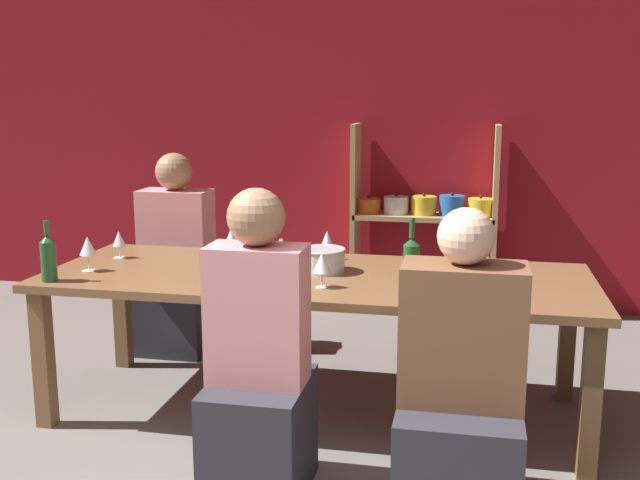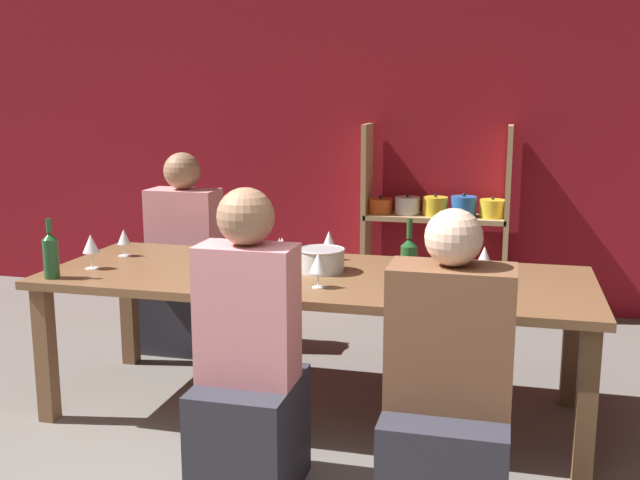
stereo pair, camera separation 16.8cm
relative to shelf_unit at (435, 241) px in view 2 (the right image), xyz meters
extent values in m
cube|color=maroon|center=(-0.41, 0.20, 0.82)|extent=(8.80, 0.06, 2.70)
cube|color=tan|center=(-0.51, 0.00, 0.16)|extent=(0.04, 0.30, 1.37)
cube|color=tan|center=(0.50, 0.00, 0.16)|extent=(0.04, 0.30, 1.37)
cube|color=tan|center=(-0.01, 0.00, -0.51)|extent=(1.01, 0.30, 0.04)
cylinder|color=#E0561E|center=(-0.41, 0.00, -0.43)|extent=(0.18, 0.18, 0.14)
sphere|color=black|center=(-0.41, 0.00, -0.35)|extent=(0.02, 0.02, 0.02)
cylinder|color=red|center=(-0.01, 0.00, -0.44)|extent=(0.18, 0.18, 0.10)
sphere|color=black|center=(-0.01, 0.00, -0.38)|extent=(0.02, 0.02, 0.02)
cylinder|color=black|center=(0.19, 0.00, -0.45)|extent=(0.18, 0.18, 0.09)
sphere|color=black|center=(0.19, 0.00, -0.39)|extent=(0.02, 0.02, 0.02)
cylinder|color=#E0561E|center=(0.39, 0.00, -0.44)|extent=(0.18, 0.18, 0.12)
sphere|color=black|center=(0.39, 0.00, -0.37)|extent=(0.02, 0.02, 0.02)
cube|color=tan|center=(-0.01, 0.00, 0.18)|extent=(1.01, 0.30, 0.04)
cylinder|color=#E0561E|center=(-0.41, 0.00, 0.25)|extent=(0.18, 0.18, 0.11)
sphere|color=black|center=(-0.41, 0.00, 0.31)|extent=(0.02, 0.02, 0.02)
cylinder|color=silver|center=(-0.21, 0.00, 0.26)|extent=(0.18, 0.18, 0.13)
sphere|color=black|center=(-0.21, 0.00, 0.33)|extent=(0.02, 0.02, 0.02)
cylinder|color=gold|center=(-0.01, 0.00, 0.26)|extent=(0.18, 0.18, 0.13)
sphere|color=black|center=(-0.01, 0.00, 0.34)|extent=(0.02, 0.02, 0.02)
cylinder|color=#235BAD|center=(0.19, 0.00, 0.27)|extent=(0.18, 0.18, 0.15)
sphere|color=black|center=(0.19, 0.00, 0.35)|extent=(0.02, 0.02, 0.02)
cylinder|color=gold|center=(0.39, 0.00, 0.26)|extent=(0.18, 0.18, 0.13)
sphere|color=black|center=(0.39, 0.00, 0.33)|extent=(0.02, 0.02, 0.02)
cube|color=brown|center=(-0.40, -1.93, 0.17)|extent=(2.66, 0.99, 0.04)
cube|color=brown|center=(-1.65, -2.35, -0.19)|extent=(0.08, 0.08, 0.68)
cube|color=brown|center=(0.85, -2.35, -0.19)|extent=(0.08, 0.08, 0.68)
cube|color=brown|center=(-1.65, -1.52, -0.19)|extent=(0.08, 0.08, 0.68)
cube|color=brown|center=(0.85, -1.52, -0.19)|extent=(0.08, 0.08, 0.68)
cylinder|color=#B7BABC|center=(-0.38, -1.88, 0.25)|extent=(0.22, 0.22, 0.11)
torus|color=#B7BABC|center=(-0.38, -1.88, 0.30)|extent=(0.23, 0.23, 0.01)
cylinder|color=#1E4C23|center=(0.07, -2.04, 0.28)|extent=(0.08, 0.08, 0.18)
cone|color=#1E4C23|center=(0.07, -2.04, 0.39)|extent=(0.08, 0.08, 0.03)
cylinder|color=#1E4C23|center=(0.07, -2.04, 0.46)|extent=(0.03, 0.03, 0.09)
cylinder|color=#1E4C23|center=(-1.60, -2.33, 0.28)|extent=(0.07, 0.07, 0.19)
cone|color=#1E4C23|center=(-1.60, -2.33, 0.40)|extent=(0.07, 0.07, 0.03)
cylinder|color=#1E4C23|center=(-1.60, -2.33, 0.45)|extent=(0.03, 0.03, 0.07)
cylinder|color=white|center=(-1.52, -2.10, 0.19)|extent=(0.07, 0.07, 0.00)
cylinder|color=white|center=(-1.52, -2.10, 0.23)|extent=(0.01, 0.01, 0.08)
cone|color=white|center=(-1.52, -2.10, 0.32)|extent=(0.08, 0.08, 0.09)
cylinder|color=white|center=(-1.51, -1.79, 0.19)|extent=(0.07, 0.07, 0.00)
cylinder|color=white|center=(-1.51, -1.79, 0.23)|extent=(0.01, 0.01, 0.06)
cone|color=white|center=(-1.51, -1.79, 0.30)|extent=(0.07, 0.07, 0.08)
cylinder|color=maroon|center=(-1.51, -1.79, 0.28)|extent=(0.04, 0.04, 0.03)
cylinder|color=white|center=(-0.42, -1.61, 0.19)|extent=(0.06, 0.06, 0.00)
cylinder|color=white|center=(-0.42, -1.61, 0.23)|extent=(0.01, 0.01, 0.07)
cone|color=white|center=(-0.42, -1.61, 0.31)|extent=(0.06, 0.06, 0.08)
cylinder|color=maroon|center=(-0.42, -1.61, 0.29)|extent=(0.04, 0.04, 0.03)
cylinder|color=white|center=(-0.58, -1.94, 0.19)|extent=(0.07, 0.07, 0.00)
cylinder|color=white|center=(-0.58, -1.94, 0.23)|extent=(0.01, 0.01, 0.08)
cone|color=white|center=(-0.58, -1.94, 0.32)|extent=(0.07, 0.07, 0.09)
cylinder|color=beige|center=(-0.58, -1.94, 0.30)|extent=(0.04, 0.04, 0.04)
cylinder|color=white|center=(0.40, -1.83, 0.19)|extent=(0.06, 0.06, 0.00)
cylinder|color=white|center=(0.40, -1.83, 0.23)|extent=(0.01, 0.01, 0.07)
cone|color=white|center=(0.40, -1.83, 0.30)|extent=(0.07, 0.07, 0.09)
cylinder|color=white|center=(-0.65, -2.27, 0.19)|extent=(0.06, 0.06, 0.00)
cylinder|color=white|center=(-0.65, -2.27, 0.24)|extent=(0.01, 0.01, 0.08)
cone|color=white|center=(-0.65, -2.27, 0.32)|extent=(0.06, 0.06, 0.08)
cylinder|color=maroon|center=(-0.65, -2.27, 0.30)|extent=(0.04, 0.04, 0.03)
cylinder|color=white|center=(-0.93, -1.64, 0.19)|extent=(0.07, 0.07, 0.00)
cylinder|color=white|center=(-0.93, -1.64, 0.23)|extent=(0.01, 0.01, 0.07)
cone|color=white|center=(-0.93, -1.64, 0.31)|extent=(0.07, 0.07, 0.09)
cylinder|color=beige|center=(-0.93, -1.64, 0.28)|extent=(0.04, 0.04, 0.04)
cylinder|color=white|center=(-0.32, -2.19, 0.19)|extent=(0.06, 0.06, 0.00)
cylinder|color=white|center=(-0.32, -2.19, 0.23)|extent=(0.01, 0.01, 0.07)
cone|color=white|center=(-0.32, -2.19, 0.31)|extent=(0.08, 0.08, 0.09)
cylinder|color=white|center=(-0.60, -1.84, 0.19)|extent=(0.07, 0.07, 0.00)
cylinder|color=white|center=(-0.60, -1.84, 0.23)|extent=(0.01, 0.01, 0.07)
cone|color=white|center=(-0.60, -1.84, 0.31)|extent=(0.08, 0.08, 0.08)
cube|color=black|center=(0.22, -1.61, 0.20)|extent=(0.16, 0.08, 0.01)
cube|color=#2D2D38|center=(0.32, -2.75, -0.30)|extent=(0.45, 0.56, 0.46)
cube|color=brown|center=(0.32, -2.75, 0.19)|extent=(0.45, 0.25, 0.52)
sphere|color=beige|center=(0.32, -2.75, 0.56)|extent=(0.21, 0.21, 0.21)
cube|color=#2D2D38|center=(-1.47, -1.12, -0.32)|extent=(0.44, 0.55, 0.41)
cube|color=pink|center=(-1.47, -1.12, 0.18)|extent=(0.44, 0.24, 0.59)
sphere|color=#9E7556|center=(-1.47, -1.12, 0.59)|extent=(0.23, 0.23, 0.23)
cube|color=#2D2D38|center=(-0.46, -2.75, -0.29)|extent=(0.38, 0.47, 0.48)
cube|color=pink|center=(-0.46, -2.75, 0.22)|extent=(0.38, 0.21, 0.54)
sphere|color=#9E7556|center=(-0.46, -2.75, 0.60)|extent=(0.22, 0.22, 0.22)
camera|label=1|loc=(0.33, -5.42, 1.06)|focal=42.00mm
camera|label=2|loc=(0.49, -5.39, 1.06)|focal=42.00mm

